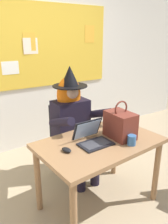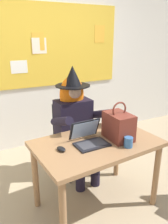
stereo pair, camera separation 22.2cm
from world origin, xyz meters
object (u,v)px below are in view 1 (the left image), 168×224
laptop (92,138)px  coffee_mug (132,140)px  chair_at_desk (68,135)px  computer_mouse (67,150)px  person_costumed (73,117)px  desk_main (99,150)px  handbag (120,125)px

laptop → coffee_mug: 0.36m
chair_at_desk → computer_mouse: 0.89m
laptop → computer_mouse: 0.29m
person_costumed → coffee_mug: size_ratio=14.51×
desk_main → computer_mouse: (-0.37, -0.01, 0.12)m
person_costumed → computer_mouse: size_ratio=13.25×
person_costumed → laptop: size_ratio=4.40×
laptop → chair_at_desk: bearing=78.1°
desk_main → person_costumed: (0.06, 0.61, 0.15)m
desk_main → laptop: bearing=171.3°
chair_at_desk → laptop: bearing=-15.7°
coffee_mug → computer_mouse: bearing=159.5°
laptop → handbag: size_ratio=0.83×
coffee_mug → desk_main: bearing=132.1°
chair_at_desk → person_costumed: 0.30m
desk_main → laptop: (-0.08, 0.01, 0.15)m
coffee_mug → person_costumed: bearing=99.5°
desk_main → person_costumed: person_costumed is taller
laptop → handbag: 0.31m
computer_mouse → coffee_mug: coffee_mug is taller
person_costumed → coffee_mug: person_costumed is taller
laptop → computer_mouse: laptop is taller
computer_mouse → handbag: handbag is taller
desk_main → person_costumed: size_ratio=0.89×
desk_main → person_costumed: bearing=84.2°
chair_at_desk → laptop: laptop is taller
desk_main → handbag: bearing=-9.2°
person_costumed → computer_mouse: person_costumed is taller
handbag → coffee_mug: 0.21m
person_costumed → chair_at_desk: bearing=-176.9°
coffee_mug → chair_at_desk: bearing=98.8°
chair_at_desk → handbag: (0.17, -0.77, 0.36)m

